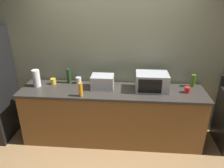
# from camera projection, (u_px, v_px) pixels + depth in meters

# --- Properties ---
(ground_plane) EXTENTS (8.00, 8.00, 0.00)m
(ground_plane) POSITION_uv_depth(u_px,v_px,m) (110.00, 154.00, 3.30)
(ground_plane) COLOR #A87F51
(back_wall) EXTENTS (6.40, 0.10, 2.70)m
(back_wall) POSITION_uv_depth(u_px,v_px,m) (114.00, 54.00, 3.50)
(back_wall) COLOR gray
(back_wall) RESTS_ON ground_plane
(counter_run) EXTENTS (2.84, 0.64, 0.90)m
(counter_run) POSITION_uv_depth(u_px,v_px,m) (112.00, 115.00, 3.48)
(counter_run) COLOR brown
(counter_run) RESTS_ON ground_plane
(microwave) EXTENTS (0.48, 0.35, 0.27)m
(microwave) POSITION_uv_depth(u_px,v_px,m) (152.00, 82.00, 3.25)
(microwave) COLOR #B7BABF
(microwave) RESTS_ON counter_run
(toaster_oven) EXTENTS (0.34, 0.26, 0.21)m
(toaster_oven) POSITION_uv_depth(u_px,v_px,m) (103.00, 82.00, 3.33)
(toaster_oven) COLOR #B7BABF
(toaster_oven) RESTS_ON counter_run
(paper_towel_roll) EXTENTS (0.12, 0.12, 0.27)m
(paper_towel_roll) POSITION_uv_depth(u_px,v_px,m) (36.00, 78.00, 3.38)
(paper_towel_roll) COLOR white
(paper_towel_roll) RESTS_ON counter_run
(bottle_olive_oil) EXTENTS (0.07, 0.07, 0.20)m
(bottle_olive_oil) POSITION_uv_depth(u_px,v_px,m) (193.00, 81.00, 3.38)
(bottle_olive_oil) COLOR #4C6B19
(bottle_olive_oil) RESTS_ON counter_run
(bottle_dish_soap) EXTENTS (0.06, 0.06, 0.20)m
(bottle_dish_soap) POSITION_uv_depth(u_px,v_px,m) (81.00, 90.00, 3.07)
(bottle_dish_soap) COLOR orange
(bottle_dish_soap) RESTS_ON counter_run
(bottle_wine) EXTENTS (0.07, 0.07, 0.24)m
(bottle_wine) POSITION_uv_depth(u_px,v_px,m) (69.00, 76.00, 3.51)
(bottle_wine) COLOR #1E3F19
(bottle_wine) RESTS_ON counter_run
(mug_yellow) EXTENTS (0.08, 0.08, 0.09)m
(mug_yellow) POSITION_uv_depth(u_px,v_px,m) (53.00, 81.00, 3.49)
(mug_yellow) COLOR yellow
(mug_yellow) RESTS_ON counter_run
(mug_white) EXTENTS (0.09, 0.09, 0.10)m
(mug_white) POSITION_uv_depth(u_px,v_px,m) (79.00, 80.00, 3.53)
(mug_white) COLOR white
(mug_white) RESTS_ON counter_run
(mug_red) EXTENTS (0.08, 0.08, 0.09)m
(mug_red) POSITION_uv_depth(u_px,v_px,m) (187.00, 90.00, 3.20)
(mug_red) COLOR red
(mug_red) RESTS_ON counter_run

